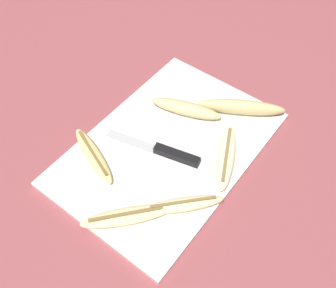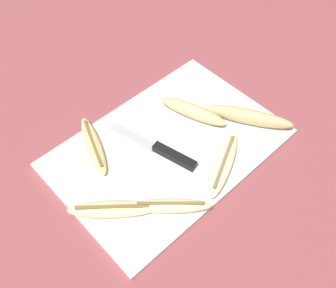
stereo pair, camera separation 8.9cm
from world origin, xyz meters
TOP-DOWN VIEW (x-y plane):
  - ground_plane at (0.00, 0.00)m, footprint 4.00×4.00m
  - cutting_board at (0.00, 0.00)m, footprint 0.51×0.35m
  - knife at (-0.02, -0.01)m, footprint 0.07×0.23m
  - banana_bright_far at (0.05, -0.12)m, footprint 0.18×0.12m
  - banana_cream_curved at (-0.10, -0.12)m, footprint 0.15×0.14m
  - banana_spotted_left at (0.19, -0.08)m, footprint 0.14×0.20m
  - banana_golden_short at (-0.13, 0.11)m, footprint 0.09×0.17m
  - banana_soft_right at (-0.19, -0.04)m, footprint 0.16×0.15m
  - banana_mellow_near at (0.11, 0.03)m, footprint 0.09×0.18m

SIDE VIEW (x-z plane):
  - ground_plane at x=0.00m, z-range 0.00..0.00m
  - cutting_board at x=0.00m, z-range 0.00..0.01m
  - knife at x=-0.02m, z-range 0.01..0.03m
  - banana_golden_short at x=-0.13m, z-range 0.01..0.03m
  - banana_soft_right at x=-0.19m, z-range 0.01..0.03m
  - banana_bright_far at x=0.05m, z-range 0.01..0.03m
  - banana_cream_curved at x=-0.10m, z-range 0.01..0.03m
  - banana_mellow_near at x=0.11m, z-range 0.01..0.04m
  - banana_spotted_left at x=0.19m, z-range 0.01..0.05m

